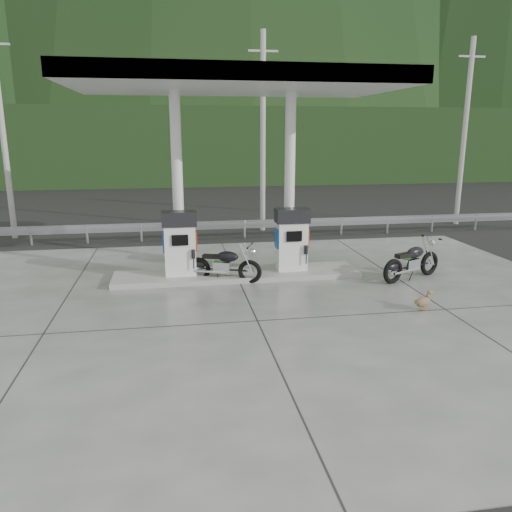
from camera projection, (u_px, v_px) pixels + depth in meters
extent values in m
plane|color=black|center=(251.00, 307.00, 12.00)|extent=(160.00, 160.00, 0.00)
cube|color=#63635F|center=(251.00, 306.00, 12.00)|extent=(18.00, 14.00, 0.02)
cube|color=gray|center=(237.00, 274.00, 14.37)|extent=(7.00, 1.40, 0.15)
cylinder|color=white|center=(178.00, 184.00, 13.88)|extent=(0.30, 0.30, 5.00)
cylinder|color=white|center=(290.00, 183.00, 14.39)|extent=(0.30, 0.30, 5.00)
cube|color=white|center=(235.00, 82.00, 13.10)|extent=(8.50, 5.00, 0.40)
cube|color=black|center=(212.00, 223.00, 23.01)|extent=(60.00, 7.00, 0.01)
cylinder|color=#9B9B95|center=(3.00, 134.00, 18.85)|extent=(0.22, 0.22, 8.00)
cylinder|color=#9B9B95|center=(263.00, 134.00, 20.45)|extent=(0.22, 0.22, 8.00)
cylinder|color=#9B9B95|center=(464.00, 134.00, 21.88)|extent=(0.22, 0.22, 8.00)
cube|color=black|center=(193.00, 146.00, 40.00)|extent=(80.00, 6.00, 6.00)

